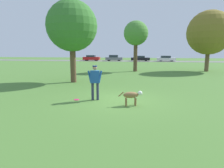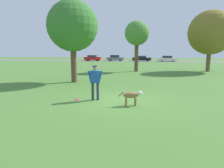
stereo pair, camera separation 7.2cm
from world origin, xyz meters
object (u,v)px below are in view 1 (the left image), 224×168
dog (132,95)px  parked_car_grey (114,58)px  frisbee (77,100)px  parked_car_white (166,59)px  tree_near_left (72,26)px  tree_mid_center (136,34)px  tree_far_right (209,33)px  person (95,79)px  parked_car_black (140,58)px  parked_car_red (91,58)px

dog → parked_car_grey: 39.75m
frisbee → parked_car_white: 39.11m
tree_near_left → tree_mid_center: bearing=64.4°
frisbee → tree_far_right: tree_far_right is taller
person → tree_near_left: size_ratio=0.28×
person → parked_car_grey: (-5.08, 38.38, -0.34)m
person → parked_car_grey: 38.72m
tree_near_left → parked_car_black: 33.56m
parked_car_black → frisbee: bearing=-95.9°
parked_car_grey → parked_car_black: bearing=-2.7°
dog → parked_car_black: 39.16m
person → frisbee: 1.40m
tree_far_right → parked_car_grey: bearing=123.2°
parked_car_grey → parked_car_white: (12.15, -0.26, -0.06)m
dog → parked_car_red: 40.65m
person → frisbee: (-0.93, -0.15, -1.03)m
tree_near_left → parked_car_black: (4.28, 33.09, -3.64)m
frisbee → parked_car_grey: parked_car_grey is taller
person → parked_car_red: bearing=95.6°
tree_mid_center → tree_far_right: tree_far_right is taller
frisbee → parked_car_grey: bearing=96.1°
person → parked_car_black: (1.18, 38.39, -0.42)m
dog → parked_car_red: bearing=94.3°
tree_near_left → parked_car_red: tree_near_left is taller
dog → frisbee: bearing=154.5°
frisbee → parked_car_grey: 38.77m
person → tree_near_left: tree_near_left is taller
parked_car_red → tree_mid_center: bearing=-64.8°
dog → parked_car_white: size_ratio=0.26×
tree_mid_center → dog: bearing=-87.6°
person → tree_far_right: bearing=48.6°
person → parked_car_red: size_ratio=0.43×
tree_far_right → parked_car_red: bearing=132.5°
dog → tree_far_right: size_ratio=0.15×
tree_near_left → parked_car_black: tree_near_left is taller
tree_mid_center → parked_car_red: bearing=116.7°
dog → tree_mid_center: tree_mid_center is taller
tree_far_right → parked_car_grey: (-14.74, 22.54, -3.81)m
dog → parked_car_white: (5.17, 38.87, 0.16)m
dog → tree_mid_center: bearing=78.9°
frisbee → parked_car_black: bearing=86.9°
parked_car_black → tree_far_right: bearing=-72.1°
dog → person: bearing=144.7°
frisbee → parked_car_white: (8.00, 38.27, 0.62)m
person → tree_far_right: 18.87m
tree_near_left → parked_car_red: size_ratio=1.54×
dog → tree_near_left: tree_near_left is taller
person → parked_car_black: 38.42m
parked_car_black → parked_car_grey: bearing=177.4°
tree_mid_center → tree_far_right: size_ratio=0.83×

